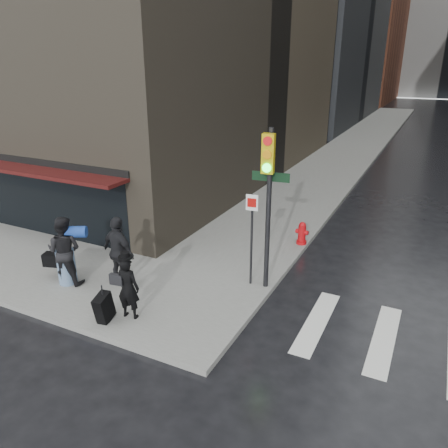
{
  "coord_description": "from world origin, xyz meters",
  "views": [
    {
      "loc": [
        5.55,
        -8.35,
        6.17
      ],
      "look_at": [
        -0.1,
        3.05,
        1.3
      ],
      "focal_mm": 35.0,
      "sensor_mm": 36.0,
      "label": 1
    }
  ],
  "objects": [
    {
      "name": "traffic_light",
      "position": [
        1.75,
        1.79,
        2.99
      ],
      "size": [
        1.1,
        0.55,
        4.41
      ],
      "rotation": [
        0.0,
        0.0,
        0.12
      ],
      "color": "black",
      "rests_on": "ground"
    },
    {
      "name": "ground",
      "position": [
        0.0,
        0.0,
        0.0
      ],
      "size": [
        140.0,
        140.0,
        0.0
      ],
      "primitive_type": "plane",
      "color": "black",
      "rests_on": "ground"
    },
    {
      "name": "fire_hydrant",
      "position": [
        1.8,
        5.24,
        0.5
      ],
      "size": [
        0.45,
        0.35,
        0.79
      ],
      "rotation": [
        0.0,
        0.0,
        -0.08
      ],
      "color": "#B10A0F",
      "rests_on": "ground"
    },
    {
      "name": "bldg_left_far",
      "position": [
        -13.0,
        62.0,
        13.0
      ],
      "size": [
        22.0,
        20.0,
        26.0
      ],
      "primitive_type": "cube",
      "color": "brown",
      "rests_on": "ground"
    },
    {
      "name": "man_overcoat",
      "position": [
        -0.75,
        -1.13,
        0.89
      ],
      "size": [
        0.91,
        1.0,
        1.78
      ],
      "rotation": [
        0.0,
        0.0,
        3.29
      ],
      "color": "black",
      "rests_on": "ground"
    },
    {
      "name": "man_jeans",
      "position": [
        -3.35,
        -0.41,
        1.15
      ],
      "size": [
        1.45,
        1.01,
        2.0
      ],
      "rotation": [
        0.0,
        0.0,
        3.45
      ],
      "color": "black",
      "rests_on": "ground"
    },
    {
      "name": "storefront",
      "position": [
        -7.0,
        1.9,
        1.83
      ],
      "size": [
        8.4,
        1.11,
        2.83
      ],
      "color": "black",
      "rests_on": "ground"
    },
    {
      "name": "sidewalk_left",
      "position": [
        0.0,
        27.0,
        0.07
      ],
      "size": [
        4.0,
        50.0,
        0.15
      ],
      "primitive_type": "cube",
      "color": "slate",
      "rests_on": "ground"
    },
    {
      "name": "man_greycoat",
      "position": [
        -1.89,
        0.16,
        1.16
      ],
      "size": [
        1.27,
        0.74,
        2.03
      ],
      "rotation": [
        0.0,
        0.0,
        2.92
      ],
      "color": "black",
      "rests_on": "ground"
    }
  ]
}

